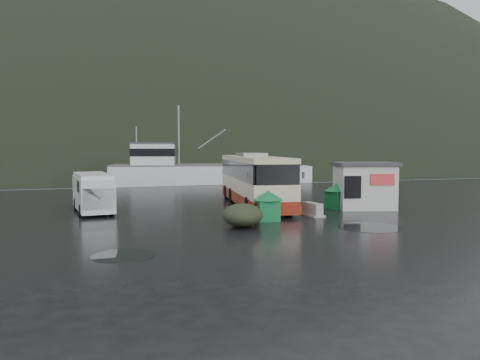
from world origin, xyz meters
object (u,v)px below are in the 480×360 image
object	(u,v)px
waste_bin_right	(337,209)
dome_tent	(242,226)
white_van	(93,212)
coach_bus	(254,205)
fishing_trawler	(204,180)
waste_bin_left	(268,220)
jersey_barrier_c	(385,207)
jersey_barrier_b	(366,208)
jersey_barrier_a	(313,216)
ticket_kiosk	(364,209)

from	to	relation	value
waste_bin_right	dome_tent	size ratio (longest dim) A/B	0.58
dome_tent	white_van	bearing A→B (deg)	133.00
coach_bus	dome_tent	size ratio (longest dim) A/B	4.42
fishing_trawler	white_van	bearing A→B (deg)	-105.85
coach_bus	waste_bin_right	bearing A→B (deg)	-28.42
waste_bin_left	jersey_barrier_c	xyz separation A→B (m)	(8.90, 2.73, 0.00)
jersey_barrier_b	waste_bin_left	bearing A→B (deg)	-159.79
dome_tent	fishing_trawler	distance (m)	31.54
jersey_barrier_a	jersey_barrier_b	xyz separation A→B (m)	(4.62, 2.02, 0.00)
waste_bin_left	jersey_barrier_c	world-z (taller)	waste_bin_left
dome_tent	fishing_trawler	size ratio (longest dim) A/B	0.11
dome_tent	waste_bin_left	bearing A→B (deg)	34.51
coach_bus	fishing_trawler	world-z (taller)	fishing_trawler
jersey_barrier_b	white_van	bearing A→B (deg)	168.54
waste_bin_right	jersey_barrier_c	world-z (taller)	waste_bin_right
jersey_barrier_a	jersey_barrier_b	size ratio (longest dim) A/B	0.90
white_van	fishing_trawler	size ratio (longest dim) A/B	0.22
jersey_barrier_a	waste_bin_left	bearing A→B (deg)	-165.51
ticket_kiosk	jersey_barrier_c	world-z (taller)	ticket_kiosk
fishing_trawler	dome_tent	bearing A→B (deg)	-88.64
waste_bin_right	dome_tent	world-z (taller)	waste_bin_right
waste_bin_right	jersey_barrier_a	world-z (taller)	waste_bin_right
coach_bus	jersey_barrier_b	world-z (taller)	coach_bus
jersey_barrier_a	dome_tent	bearing A→B (deg)	-157.13
coach_bus	waste_bin_right	size ratio (longest dim) A/B	7.62
waste_bin_right	fishing_trawler	size ratio (longest dim) A/B	0.06
coach_bus	ticket_kiosk	world-z (taller)	coach_bus
jersey_barrier_b	jersey_barrier_c	bearing A→B (deg)	-1.54
coach_bus	jersey_barrier_b	bearing A→B (deg)	-21.35
jersey_barrier_c	waste_bin_right	bearing A→B (deg)	174.51
coach_bus	jersey_barrier_c	bearing A→B (deg)	-16.95
jersey_barrier_b	fishing_trawler	bearing A→B (deg)	98.15
jersey_barrier_b	jersey_barrier_c	world-z (taller)	jersey_barrier_c
coach_bus	fishing_trawler	distance (m)	23.80
white_van	jersey_barrier_c	world-z (taller)	white_van
waste_bin_left	fishing_trawler	world-z (taller)	fishing_trawler
waste_bin_right	fishing_trawler	distance (m)	26.88
white_van	dome_tent	size ratio (longest dim) A/B	1.99
jersey_barrier_a	jersey_barrier_c	size ratio (longest dim) A/B	0.85
dome_tent	jersey_barrier_b	distance (m)	10.13
waste_bin_right	jersey_barrier_b	xyz separation A→B (m)	(1.84, -0.27, 0.00)
coach_bus	jersey_barrier_a	xyz separation A→B (m)	(1.51, -5.40, 0.00)
white_van	waste_bin_right	size ratio (longest dim) A/B	3.42
fishing_trawler	ticket_kiosk	bearing A→B (deg)	-71.13
jersey_barrier_c	fishing_trawler	distance (m)	27.61
ticket_kiosk	jersey_barrier_a	world-z (taller)	ticket_kiosk
coach_bus	white_van	bearing A→B (deg)	-171.73
jersey_barrier_b	fishing_trawler	world-z (taller)	fishing_trawler
waste_bin_left	jersey_barrier_b	distance (m)	8.02
white_van	fishing_trawler	distance (m)	26.76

